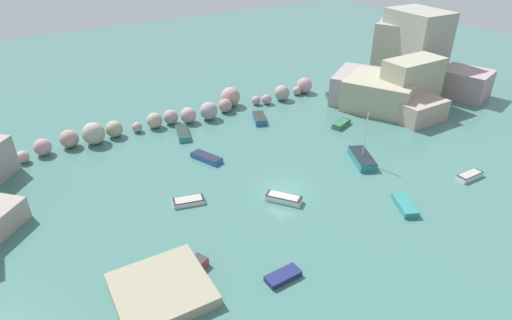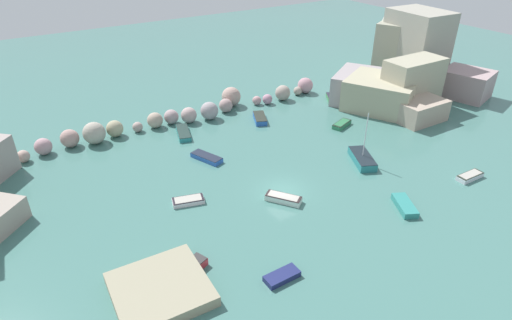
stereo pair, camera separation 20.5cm
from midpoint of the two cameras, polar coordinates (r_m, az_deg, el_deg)
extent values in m
plane|color=#45776F|center=(42.62, 3.54, -4.03)|extent=(160.00, 160.00, 0.00)
cube|color=#A19D8E|center=(72.75, 20.18, 13.76)|extent=(7.06, 8.90, 11.36)
cube|color=#AD9194|center=(71.38, 25.90, 9.15)|extent=(7.28, 7.80, 3.96)
cube|color=#9E9396|center=(64.68, 12.98, 9.53)|extent=(9.98, 9.07, 4.09)
cube|color=tan|center=(61.25, 19.82, 6.67)|extent=(6.63, 7.09, 2.77)
cube|color=#9CA093|center=(76.57, 18.24, 13.95)|extent=(7.82, 8.08, 9.12)
cube|color=#AFA88A|center=(62.57, 16.08, 8.50)|extent=(11.23, 11.63, 4.25)
cube|color=#ACA58C|center=(63.78, 19.82, 9.56)|extent=(8.39, 4.29, 6.86)
cube|color=#9E9E88|center=(74.70, 19.08, 13.47)|extent=(10.91, 11.09, 9.20)
cube|color=tan|center=(78.90, 19.31, 13.22)|extent=(8.21, 6.79, 6.49)
sphere|color=#BA9A8E|center=(53.38, -28.68, 0.36)|extent=(1.38, 1.38, 1.38)
sphere|color=#B88F96|center=(53.97, -26.57, 1.55)|extent=(1.92, 1.92, 1.92)
sphere|color=tan|center=(54.43, -23.67, 2.60)|extent=(2.12, 2.12, 2.12)
sphere|color=#ACA395|center=(54.07, -20.86, 3.32)|extent=(2.63, 2.63, 2.63)
sphere|color=tan|center=(55.11, -18.41, 3.93)|extent=(2.04, 2.04, 2.04)
sphere|color=#AD958E|center=(55.67, -15.62, 4.21)|extent=(1.27, 1.27, 1.27)
sphere|color=tan|center=(56.14, -13.43, 5.13)|extent=(1.98, 1.98, 1.98)
sphere|color=#AD9496|center=(56.84, -11.35, 5.63)|extent=(1.87, 1.87, 1.87)
sphere|color=#B89D9A|center=(56.71, -9.08, 5.89)|extent=(2.05, 2.05, 2.05)
sphere|color=#9F959A|center=(57.29, -6.38, 6.50)|extent=(2.34, 2.34, 2.34)
sphere|color=#AA8C89|center=(59.37, -4.22, 7.23)|extent=(1.88, 1.88, 1.88)
sphere|color=tan|center=(61.26, -3.50, 8.40)|extent=(2.69, 2.69, 2.69)
sphere|color=#BA8E90|center=(61.74, -0.08, 7.91)|extent=(1.26, 1.26, 1.26)
sphere|color=#B8879C|center=(61.99, 1.34, 8.08)|extent=(1.43, 1.43, 1.43)
sphere|color=#A6958A|center=(63.33, 3.38, 8.90)|extent=(2.21, 2.21, 2.21)
sphere|color=#A9968A|center=(65.56, 5.37, 9.14)|extent=(1.29, 1.29, 1.29)
sphere|color=#B68791|center=(66.38, 6.36, 9.83)|extent=(2.32, 2.32, 2.32)
cube|color=gray|center=(32.74, -12.60, -16.45)|extent=(6.85, 6.63, 0.88)
cube|color=#CD333C|center=(33.65, -9.66, -14.77)|extent=(4.40, 2.64, 0.65)
cube|color=#312F30|center=(33.41, -9.71, -14.34)|extent=(4.31, 2.59, 0.06)
cube|color=teal|center=(48.49, 13.77, 0.18)|extent=(3.64, 4.92, 0.80)
cube|color=#1A242C|center=(48.28, 13.84, 0.62)|extent=(3.57, 4.83, 0.06)
cylinder|color=silver|center=(47.14, 14.20, 3.28)|extent=(0.10, 0.10, 5.08)
cube|color=#295BB5|center=(56.80, 0.35, 5.54)|extent=(2.79, 3.83, 0.64)
cube|color=#282D26|center=(56.66, 0.35, 5.86)|extent=(2.73, 3.75, 0.06)
cube|color=#2F7B53|center=(56.34, 11.15, 4.66)|extent=(3.25, 2.13, 0.50)
cube|color=black|center=(56.22, 11.17, 4.91)|extent=(3.18, 2.09, 0.06)
cube|color=#2D7047|center=(56.22, 11.17, 4.92)|extent=(2.76, 1.81, 0.08)
cube|color=teal|center=(53.73, -9.78, 3.53)|extent=(2.58, 4.49, 0.53)
cube|color=#1E322E|center=(53.60, -9.81, 3.81)|extent=(2.53, 4.40, 0.06)
cube|color=white|center=(49.47, 26.37, -1.91)|extent=(3.09, 1.19, 0.47)
cube|color=#273026|center=(49.34, 26.44, -1.65)|extent=(3.03, 1.17, 0.06)
cube|color=#ADA89E|center=(49.34, 26.44, -1.64)|extent=(2.63, 1.01, 0.08)
cube|color=blue|center=(47.91, -6.71, 0.30)|extent=(2.56, 3.98, 0.49)
cube|color=#1D2334|center=(47.77, -6.73, 0.58)|extent=(2.51, 3.90, 0.06)
cube|color=teal|center=(42.26, 19.02, -5.68)|extent=(2.74, 3.63, 0.61)
cube|color=#3D8647|center=(64.47, 9.97, 8.08)|extent=(3.13, 3.79, 0.51)
cube|color=#272634|center=(64.37, 9.99, 8.31)|extent=(3.07, 3.71, 0.06)
cube|color=white|center=(40.94, 3.55, -5.15)|extent=(2.94, 3.46, 0.55)
cube|color=black|center=(40.77, 3.57, -4.81)|extent=(2.88, 3.39, 0.06)
cube|color=#ADA89E|center=(40.76, 3.57, -4.79)|extent=(2.50, 2.94, 0.08)
cube|color=navy|center=(33.27, 3.43, -15.14)|extent=(2.74, 1.23, 0.47)
cube|color=white|center=(41.17, -9.09, -5.42)|extent=(3.19, 2.05, 0.40)
cube|color=black|center=(41.04, -9.11, -5.16)|extent=(3.13, 2.01, 0.06)
cube|color=#ADA89E|center=(41.03, -9.11, -5.15)|extent=(2.71, 1.74, 0.08)
camera|label=1|loc=(0.10, -90.13, -0.07)|focal=30.13mm
camera|label=2|loc=(0.10, 89.87, 0.07)|focal=30.13mm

